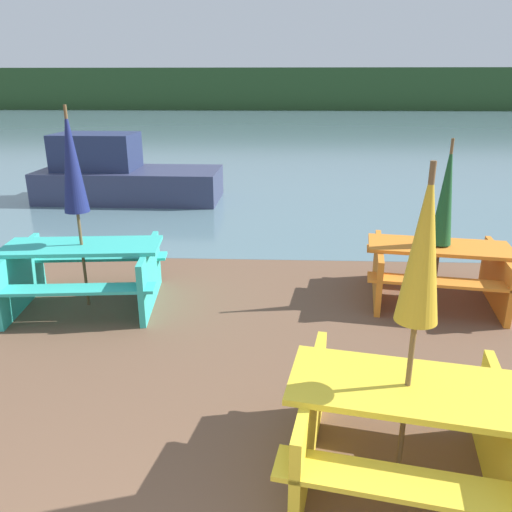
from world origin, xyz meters
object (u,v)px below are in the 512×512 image
at_px(picnic_table_teal, 84,269).
at_px(umbrella_gold, 423,249).
at_px(boat, 122,176).
at_px(umbrella_navy, 71,162).
at_px(picnic_table_yellow, 403,424).
at_px(picnic_table_orange, 437,266).
at_px(umbrella_darkgreen, 446,194).

height_order(picnic_table_teal, umbrella_gold, umbrella_gold).
xyz_separation_m(picnic_table_teal, boat, (-1.30, 5.87, 0.08)).
distance_m(umbrella_navy, boat, 6.14).
relative_size(umbrella_navy, boat, 0.57).
distance_m(picnic_table_yellow, boat, 9.75).
relative_size(picnic_table_orange, umbrella_navy, 0.79).
bearing_deg(picnic_table_orange, picnic_table_teal, -175.29).
height_order(picnic_table_teal, umbrella_navy, umbrella_navy).
xyz_separation_m(picnic_table_yellow, boat, (-4.52, 8.64, 0.10)).
xyz_separation_m(picnic_table_yellow, umbrella_darkgreen, (1.14, 3.12, 0.92)).
distance_m(picnic_table_teal, umbrella_navy, 1.31).
height_order(umbrella_navy, boat, umbrella_navy).
bearing_deg(boat, umbrella_navy, -76.58).
xyz_separation_m(picnic_table_yellow, picnic_table_orange, (1.14, 3.12, -0.01)).
distance_m(picnic_table_orange, boat, 7.91).
bearing_deg(umbrella_gold, umbrella_darkgreen, 69.93).
xyz_separation_m(picnic_table_orange, umbrella_navy, (-4.36, -0.36, 1.33)).
distance_m(picnic_table_orange, umbrella_gold, 3.55).
bearing_deg(boat, picnic_table_orange, -43.31).
bearing_deg(picnic_table_orange, boat, 135.78).
bearing_deg(umbrella_navy, picnic_table_yellow, -40.65).
relative_size(picnic_table_teal, umbrella_navy, 0.82).
distance_m(umbrella_gold, boat, 9.82).
relative_size(picnic_table_orange, umbrella_darkgreen, 0.94).
distance_m(picnic_table_yellow, umbrella_darkgreen, 3.45).
bearing_deg(umbrella_darkgreen, picnic_table_orange, 63.43).
height_order(picnic_table_orange, umbrella_darkgreen, umbrella_darkgreen).
xyz_separation_m(umbrella_navy, boat, (-1.30, 5.87, -1.22)).
distance_m(umbrella_darkgreen, umbrella_navy, 4.40).
height_order(picnic_table_yellow, picnic_table_teal, picnic_table_teal).
xyz_separation_m(picnic_table_yellow, picnic_table_teal, (-3.22, 2.77, 0.02)).
height_order(picnic_table_yellow, picnic_table_orange, picnic_table_yellow).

